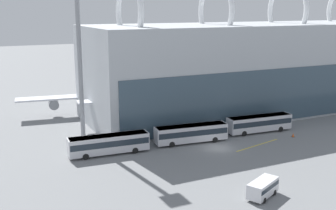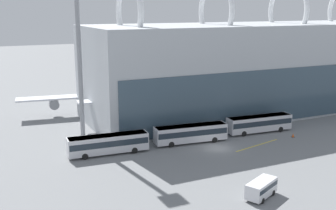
# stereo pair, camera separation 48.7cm
# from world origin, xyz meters

# --- Properties ---
(ground_plane) EXTENTS (440.00, 440.00, 0.00)m
(ground_plane) POSITION_xyz_m (0.00, 0.00, 0.00)
(ground_plane) COLOR slate
(airliner_at_gate_near) EXTENTS (35.63, 34.13, 14.55)m
(airliner_at_gate_near) POSITION_xyz_m (-10.84, 32.65, 5.00)
(airliner_at_gate_near) COLOR silver
(airliner_at_gate_near) RESTS_ON ground_plane
(airliner_at_gate_far) EXTENTS (35.40, 37.99, 14.17)m
(airliner_at_gate_far) POSITION_xyz_m (43.96, 45.76, 5.29)
(airliner_at_gate_far) COLOR silver
(airliner_at_gate_far) RESTS_ON ground_plane
(shuttle_bus_0) EXTENTS (13.14, 3.57, 3.18)m
(shuttle_bus_0) POSITION_xyz_m (-17.45, 5.12, 1.87)
(shuttle_bus_0) COLOR silver
(shuttle_bus_0) RESTS_ON ground_plane
(shuttle_bus_1) EXTENTS (13.19, 4.03, 3.18)m
(shuttle_bus_1) POSITION_xyz_m (-2.66, 4.54, 1.87)
(shuttle_bus_1) COLOR silver
(shuttle_bus_1) RESTS_ON ground_plane
(shuttle_bus_2) EXTENTS (13.14, 3.59, 3.18)m
(shuttle_bus_2) POSITION_xyz_m (12.14, 4.65, 1.87)
(shuttle_bus_2) COLOR silver
(shuttle_bus_2) RESTS_ON ground_plane
(service_van_crossing) EXTENTS (5.36, 3.98, 2.18)m
(service_van_crossing) POSITION_xyz_m (-5.03, -18.40, 1.29)
(service_van_crossing) COLOR silver
(service_van_crossing) RESTS_ON ground_plane
(floodlight_mast) EXTENTS (2.84, 2.84, 31.20)m
(floodlight_mast) POSITION_xyz_m (-19.25, 14.48, 18.94)
(floodlight_mast) COLOR gray
(floodlight_mast) RESTS_ON ground_plane
(lane_stripe_1) EXTENTS (9.21, 0.43, 0.01)m
(lane_stripe_1) POSITION_xyz_m (36.16, 9.18, 0.00)
(lane_stripe_1) COLOR yellow
(lane_stripe_1) RESTS_ON ground_plane
(lane_stripe_2) EXTENTS (10.51, 2.68, 0.01)m
(lane_stripe_2) POSITION_xyz_m (7.09, -1.60, 0.00)
(lane_stripe_2) COLOR yellow
(lane_stripe_2) RESTS_ON ground_plane
(lane_stripe_3) EXTENTS (6.67, 1.32, 0.01)m
(lane_stripe_3) POSITION_xyz_m (-1.18, 6.61, 0.00)
(lane_stripe_3) COLOR yellow
(lane_stripe_3) RESTS_ON ground_plane
(traffic_cone_0) EXTENTS (0.58, 0.58, 0.69)m
(traffic_cone_0) POSITION_xyz_m (15.91, -0.54, 0.33)
(traffic_cone_0) COLOR black
(traffic_cone_0) RESTS_ON ground_plane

